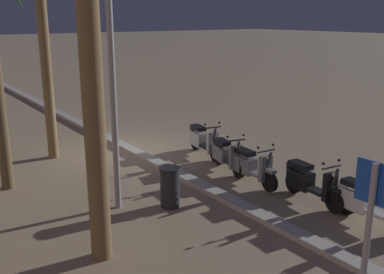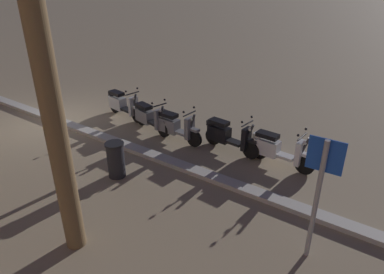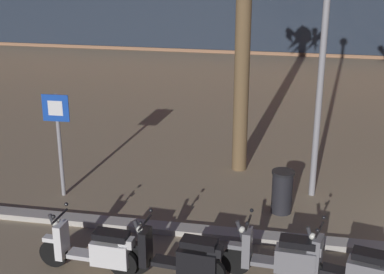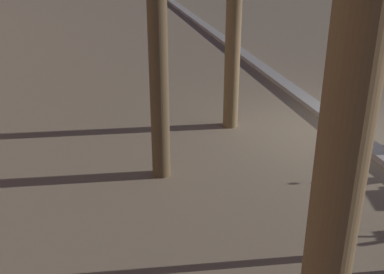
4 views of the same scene
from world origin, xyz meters
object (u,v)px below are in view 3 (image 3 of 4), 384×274
object	(u,v)px
litter_bin	(282,191)
scooter_black_mid_front	(181,257)
scooter_grey_mid_rear	(351,268)
scooter_white_last_in_row	(95,250)
crossing_sign	(58,133)
street_lamp	(325,23)
scooter_grey_mid_centre	(280,257)

from	to	relation	value
litter_bin	scooter_black_mid_front	bearing A→B (deg)	-118.65
scooter_grey_mid_rear	litter_bin	xyz separation A→B (m)	(-1.23, 2.68, 0.04)
scooter_white_last_in_row	crossing_sign	world-z (taller)	crossing_sign
scooter_white_last_in_row	street_lamp	xyz separation A→B (m)	(3.77, 3.93, 3.47)
crossing_sign	street_lamp	distance (m)	6.19
scooter_grey_mid_centre	litter_bin	xyz separation A→B (m)	(-0.06, 2.56, 0.03)
scooter_black_mid_front	scooter_grey_mid_rear	xyz separation A→B (m)	(2.82, 0.23, -0.01)
scooter_grey_mid_centre	crossing_sign	distance (m)	5.67
scooter_grey_mid_rear	crossing_sign	bearing A→B (deg)	157.32
scooter_white_last_in_row	litter_bin	world-z (taller)	scooter_white_last_in_row
scooter_grey_mid_rear	scooter_black_mid_front	bearing A→B (deg)	-175.43
scooter_grey_mid_rear	litter_bin	distance (m)	2.95
scooter_grey_mid_centre	street_lamp	distance (m)	5.00
scooter_white_last_in_row	crossing_sign	bearing A→B (deg)	122.80
litter_bin	street_lamp	world-z (taller)	street_lamp
scooter_white_last_in_row	litter_bin	bearing A→B (deg)	43.33
crossing_sign	street_lamp	bearing A→B (deg)	11.13
crossing_sign	litter_bin	xyz separation A→B (m)	(4.94, 0.10, -1.02)
scooter_grey_mid_centre	crossing_sign	size ratio (longest dim) A/B	0.73
scooter_white_last_in_row	scooter_grey_mid_centre	bearing A→B (deg)	6.78
scooter_white_last_in_row	scooter_grey_mid_centre	xyz separation A→B (m)	(3.17, 0.38, -0.00)
scooter_black_mid_front	street_lamp	bearing A→B (deg)	60.08
scooter_white_last_in_row	litter_bin	size ratio (longest dim) A/B	1.94
scooter_grey_mid_rear	crossing_sign	world-z (taller)	crossing_sign
scooter_black_mid_front	street_lamp	xyz separation A→B (m)	(2.25, 3.90, 3.46)
crossing_sign	scooter_grey_mid_rear	bearing A→B (deg)	-22.68
scooter_white_last_in_row	street_lamp	world-z (taller)	street_lamp
scooter_white_last_in_row	crossing_sign	size ratio (longest dim) A/B	0.77
scooter_black_mid_front	street_lamp	size ratio (longest dim) A/B	0.29
crossing_sign	litter_bin	size ratio (longest dim) A/B	2.53
scooter_black_mid_front	scooter_grey_mid_rear	bearing A→B (deg)	4.57
scooter_white_last_in_row	scooter_grey_mid_rear	world-z (taller)	same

